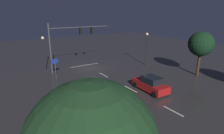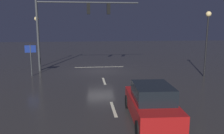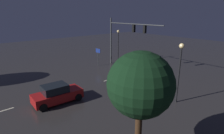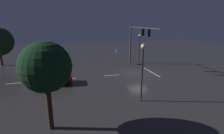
{
  "view_description": "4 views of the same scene",
  "coord_description": "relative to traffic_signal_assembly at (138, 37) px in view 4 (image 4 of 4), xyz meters",
  "views": [
    {
      "loc": [
        12.77,
        25.4,
        8.45
      ],
      "look_at": [
        -0.46,
        5.41,
        1.45
      ],
      "focal_mm": 30.02,
      "sensor_mm": 36.0,
      "label": 1
    },
    {
      "loc": [
        1.36,
        21.09,
        4.26
      ],
      "look_at": [
        -0.4,
        5.91,
        1.45
      ],
      "focal_mm": 36.58,
      "sensor_mm": 36.0,
      "label": 2
    },
    {
      "loc": [
        -16.34,
        17.86,
        7.78
      ],
      "look_at": [
        -0.69,
        4.41,
        1.77
      ],
      "focal_mm": 29.95,
      "sensor_mm": 36.0,
      "label": 3
    },
    {
      "loc": [
        -22.22,
        10.03,
        7.21
      ],
      "look_at": [
        -0.81,
        4.16,
        1.41
      ],
      "focal_mm": 27.86,
      "sensor_mm": 36.0,
      "label": 4
    }
  ],
  "objects": [
    {
      "name": "car_approaching",
      "position": [
        -4.21,
        12.51,
        -4.15
      ],
      "size": [
        2.09,
        4.44,
        1.7
      ],
      "color": "maroon",
      "rests_on": "ground_plane"
    },
    {
      "name": "stop_bar",
      "position": [
        -2.69,
        -1.19,
        -4.95
      ],
      "size": [
        5.0,
        0.16,
        0.01
      ],
      "primitive_type": "cube",
      "color": "beige",
      "rests_on": "ground_plane"
    },
    {
      "name": "lane_dash_far",
      "position": [
        -2.69,
        4.9,
        -4.95
      ],
      "size": [
        0.16,
        2.2,
        0.01
      ],
      "primitive_type": "cube",
      "rotation": [
        0.0,
        0.0,
        1.57
      ],
      "color": "beige",
      "rests_on": "ground_plane"
    },
    {
      "name": "lane_dash_mid",
      "position": [
        -2.69,
        10.9,
        -4.95
      ],
      "size": [
        0.16,
        2.2,
        0.01
      ],
      "primitive_type": "cube",
      "rotation": [
        0.0,
        0.0,
        1.57
      ],
      "color": "beige",
      "rests_on": "ground_plane"
    },
    {
      "name": "street_lamp_left_kerb",
      "position": [
        -11.16,
        4.34,
        -1.23
      ],
      "size": [
        0.44,
        0.44,
        5.36
      ],
      "color": "black",
      "rests_on": "ground_plane"
    },
    {
      "name": "ground_plane",
      "position": [
        -2.69,
        0.9,
        -4.95
      ],
      "size": [
        80.0,
        80.0,
        0.0
      ],
      "primitive_type": "plane",
      "color": "#2D2B2B"
    },
    {
      "name": "lane_dash_near",
      "position": [
        -2.69,
        16.9,
        -4.95
      ],
      "size": [
        0.16,
        2.2,
        0.01
      ],
      "primitive_type": "cube",
      "rotation": [
        0.0,
        0.0,
        1.57
      ],
      "color": "beige",
      "rests_on": "ground_plane"
    },
    {
      "name": "route_sign",
      "position": [
        3.24,
        2.39,
        -3.03
      ],
      "size": [
        0.9,
        0.16,
        2.66
      ],
      "color": "#383A3D",
      "rests_on": "ground_plane"
    },
    {
      "name": "street_lamp_right_kerb",
      "position": [
        3.47,
        -1.91,
        -1.38
      ],
      "size": [
        0.44,
        0.44,
        5.11
      ],
      "color": "black",
      "rests_on": "ground_plane"
    },
    {
      "name": "traffic_signal_assembly",
      "position": [
        0.0,
        0.0,
        0.0
      ],
      "size": [
        9.53,
        0.47,
        7.06
      ],
      "color": "#383A3D",
      "rests_on": "ground_plane"
    },
    {
      "name": "tree_left_far",
      "position": [
        -13.51,
        12.19,
        -0.56
      ],
      "size": [
        3.34,
        3.34,
        6.09
      ],
      "color": "#382314",
      "rests_on": "ground_plane"
    }
  ]
}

